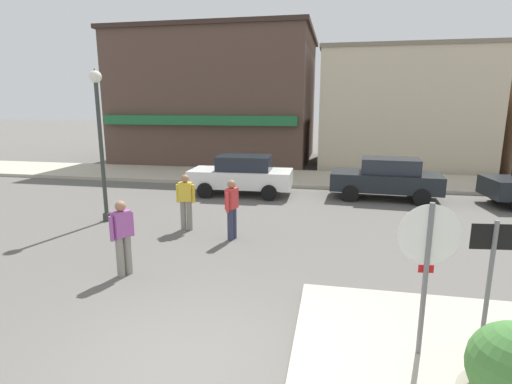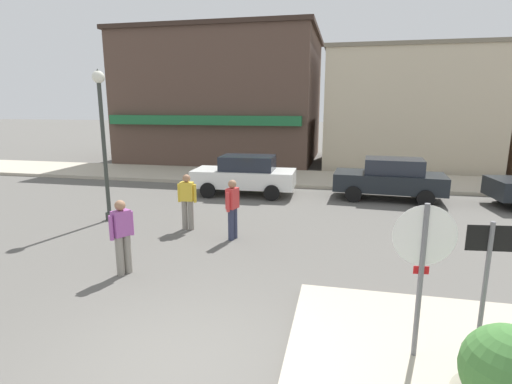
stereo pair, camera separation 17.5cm
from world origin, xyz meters
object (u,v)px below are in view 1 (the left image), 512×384
at_px(parked_car_second, 386,178).
at_px(pedestrian_crossing_far, 232,208).
at_px(pedestrian_crossing_near, 186,200).
at_px(stop_sign, 427,260).
at_px(lamp_post, 99,124).
at_px(one_way_sign, 490,277).
at_px(pedestrian_kerb_side, 123,236).
at_px(parked_car_nearest, 242,175).

height_order(parked_car_second, pedestrian_crossing_far, pedestrian_crossing_far).
relative_size(pedestrian_crossing_near, pedestrian_crossing_far, 1.00).
xyz_separation_m(stop_sign, pedestrian_crossing_far, (-3.87, 4.55, -0.65)).
distance_m(parked_car_second, pedestrian_crossing_near, 7.95).
bearing_deg(pedestrian_crossing_far, parked_car_second, 51.38).
relative_size(stop_sign, lamp_post, 0.51).
distance_m(one_way_sign, lamp_post, 10.57).
height_order(lamp_post, pedestrian_crossing_near, lamp_post).
relative_size(parked_car_second, pedestrian_kerb_side, 2.55).
xyz_separation_m(stop_sign, pedestrian_crossing_near, (-5.35, 5.09, -0.65)).
bearing_deg(parked_car_nearest, pedestrian_crossing_near, -96.02).
height_order(stop_sign, pedestrian_kerb_side, stop_sign).
bearing_deg(stop_sign, one_way_sign, 2.14).
height_order(lamp_post, pedestrian_crossing_far, lamp_post).
bearing_deg(parked_car_nearest, pedestrian_crossing_far, -79.56).
distance_m(lamp_post, pedestrian_crossing_near, 3.49).
bearing_deg(stop_sign, pedestrian_kerb_side, 161.04).
bearing_deg(one_way_sign, parked_car_second, 90.58).
bearing_deg(parked_car_second, one_way_sign, -89.42).
distance_m(parked_car_nearest, pedestrian_kerb_side, 8.01).
bearing_deg(stop_sign, parked_car_second, 86.17).
xyz_separation_m(stop_sign, lamp_post, (-8.12, 5.48, 1.44)).
height_order(stop_sign, parked_car_nearest, stop_sign).
relative_size(pedestrian_crossing_near, pedestrian_kerb_side, 1.00).
distance_m(one_way_sign, pedestrian_kerb_side, 6.59).
distance_m(one_way_sign, pedestrian_crossing_far, 6.51).
distance_m(parked_car_nearest, pedestrian_crossing_far, 5.42).
bearing_deg(parked_car_nearest, pedestrian_kerb_side, -94.75).
xyz_separation_m(lamp_post, pedestrian_crossing_far, (4.25, -0.92, -2.09)).
distance_m(lamp_post, parked_car_second, 10.24).
height_order(parked_car_nearest, pedestrian_kerb_side, pedestrian_kerb_side).
bearing_deg(parked_car_nearest, lamp_post, -126.62).
bearing_deg(pedestrian_crossing_near, lamp_post, 171.94).
xyz_separation_m(stop_sign, parked_car_nearest, (-4.85, 9.88, -0.71)).
height_order(one_way_sign, parked_car_second, one_way_sign).
relative_size(one_way_sign, pedestrian_crossing_far, 1.30).
bearing_deg(lamp_post, pedestrian_crossing_near, -8.06).
relative_size(lamp_post, parked_car_second, 1.11).
bearing_deg(lamp_post, parked_car_nearest, 53.38).
bearing_deg(pedestrian_crossing_far, pedestrian_kerb_side, -121.72).
xyz_separation_m(parked_car_nearest, pedestrian_crossing_near, (-0.51, -4.79, 0.06)).
xyz_separation_m(lamp_post, pedestrian_kerb_side, (2.61, -3.59, -2.09)).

